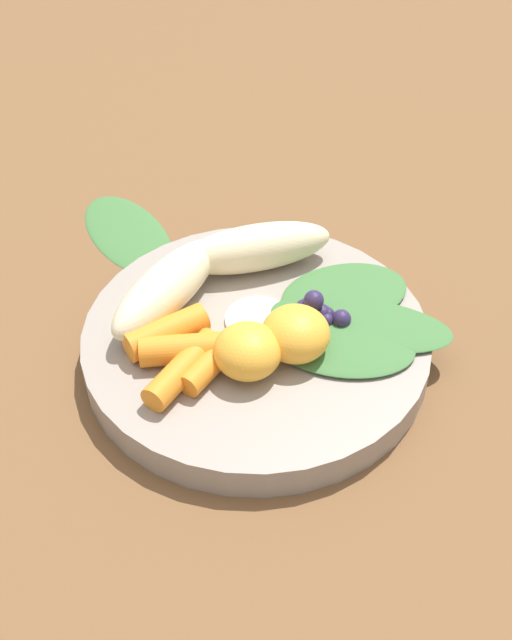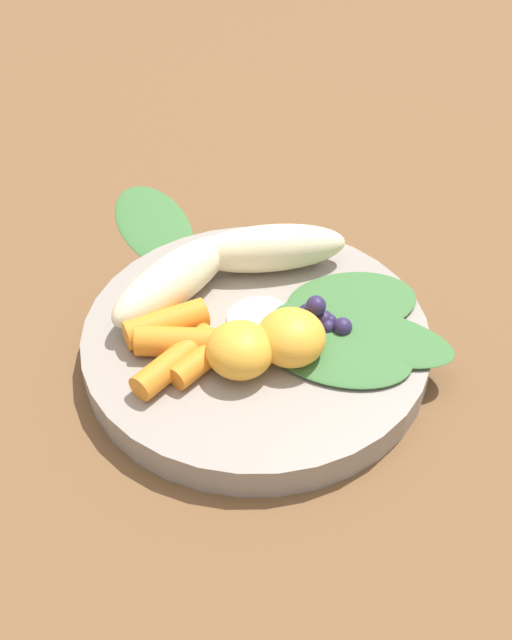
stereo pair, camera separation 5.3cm
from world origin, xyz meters
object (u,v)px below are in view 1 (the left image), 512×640
at_px(orange_segment_near, 296,334).
at_px(banana_peeled_right, 256,248).
at_px(banana_peeled_left, 167,288).
at_px(kale_leaf_stray, 127,231).
at_px(bowl, 256,343).

bearing_deg(orange_segment_near, banana_peeled_right, 24.64).
relative_size(banana_peeled_right, orange_segment_near, 2.52).
distance_m(banana_peeled_left, kale_leaf_stray, 0.13).
bearing_deg(bowl, banana_peeled_right, 8.72).
relative_size(bowl, orange_segment_near, 5.26).
relative_size(banana_peeled_left, orange_segment_near, 2.52).
xyz_separation_m(banana_peeled_right, orange_segment_near, (-0.08, -0.04, -0.00)).
height_order(bowl, kale_leaf_stray, bowl).
height_order(bowl, banana_peeled_right, banana_peeled_right).
xyz_separation_m(bowl, kale_leaf_stray, (0.12, 0.12, -0.01)).
bearing_deg(orange_segment_near, banana_peeled_left, 71.08).
bearing_deg(banana_peeled_left, orange_segment_near, 93.80).
distance_m(banana_peeled_right, kale_leaf_stray, 0.13).
bearing_deg(banana_peeled_right, kale_leaf_stray, -49.65).
bearing_deg(banana_peeled_right, orange_segment_near, 90.47).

